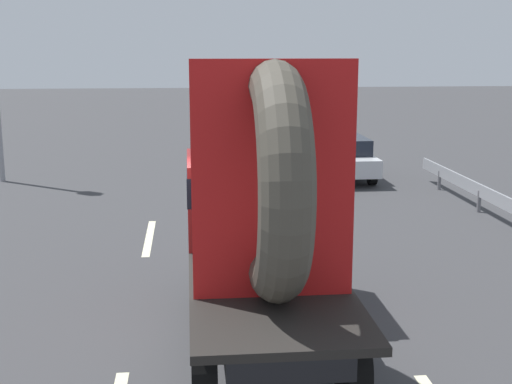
# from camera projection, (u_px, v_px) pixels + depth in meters

# --- Properties ---
(ground_plane) EXTENTS (120.00, 120.00, 0.00)m
(ground_plane) POSITION_uv_depth(u_px,v_px,m) (252.00, 332.00, 9.93)
(ground_plane) COLOR #38383A
(flatbed_truck) EXTENTS (2.02, 5.27, 3.91)m
(flatbed_truck) POSITION_uv_depth(u_px,v_px,m) (260.00, 213.00, 9.50)
(flatbed_truck) COLOR black
(flatbed_truck) RESTS_ON ground_plane
(distant_sedan) EXTENTS (1.71, 3.99, 1.30)m
(distant_sedan) POSITION_uv_depth(u_px,v_px,m) (339.00, 155.00, 21.52)
(distant_sedan) COLOR black
(distant_sedan) RESTS_ON ground_plane
(guardrail) EXTENTS (0.10, 11.00, 0.71)m
(guardrail) POSITION_uv_depth(u_px,v_px,m) (505.00, 204.00, 15.68)
(guardrail) COLOR gray
(guardrail) RESTS_ON ground_plane
(lane_dash_left_far) EXTENTS (0.16, 2.84, 0.01)m
(lane_dash_left_far) POSITION_uv_depth(u_px,v_px,m) (149.00, 237.00, 14.83)
(lane_dash_left_far) COLOR beige
(lane_dash_left_far) RESTS_ON ground_plane
(lane_dash_right_far) EXTENTS (0.16, 2.89, 0.01)m
(lane_dash_right_far) POSITION_uv_depth(u_px,v_px,m) (318.00, 232.00, 15.25)
(lane_dash_right_far) COLOR beige
(lane_dash_right_far) RESTS_ON ground_plane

